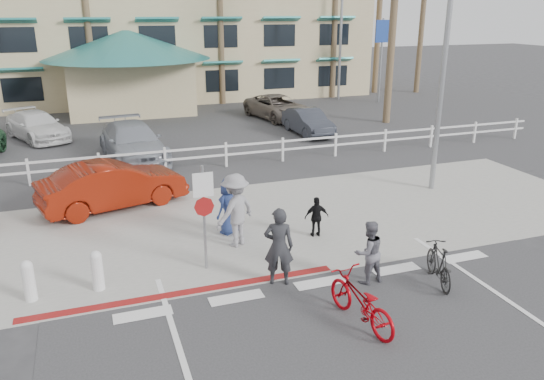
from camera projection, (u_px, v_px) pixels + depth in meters
name	position (u px, v px, depth m)	size (l,w,h in m)	color
ground	(331.00, 296.00, 11.65)	(140.00, 140.00, 0.00)	#333335
bike_path	(378.00, 348.00, 9.86)	(12.00, 16.00, 0.01)	#333335
sidewalk_plaza	(265.00, 222.00, 15.66)	(22.00, 7.00, 0.01)	gray
cross_street	(230.00, 182.00, 19.22)	(40.00, 5.00, 0.01)	#333335
parking_lot	(182.00, 129.00, 27.69)	(50.00, 16.00, 0.01)	#333335
curb_red	(186.00, 292.00, 11.77)	(7.00, 0.25, 0.02)	maroon
rail_fence	(228.00, 155.00, 21.00)	(29.40, 0.16, 1.00)	silver
building	(173.00, 13.00, 38.08)	(28.00, 16.00, 11.30)	#C4B286
sign_post	(204.00, 213.00, 12.41)	(0.50, 0.10, 2.90)	gray
bollard_0	(97.00, 270.00, 11.76)	(0.26, 0.26, 0.95)	silver
bollard_1	(29.00, 281.00, 11.32)	(0.26, 0.26, 0.95)	silver
streetlight_0	(445.00, 57.00, 17.14)	(0.60, 2.00, 9.00)	gray
streetlight_1	(341.00, 28.00, 35.29)	(0.60, 2.00, 9.50)	gray
info_sign	(381.00, 60.00, 34.77)	(1.20, 0.16, 5.60)	navy
palm_5	(220.00, 0.00, 33.09)	(4.00, 4.00, 13.00)	#1D491C
palm_9	(424.00, 1.00, 37.83)	(4.00, 4.00, 13.00)	#1D491C
bike_red	(361.00, 301.00, 10.44)	(0.69, 1.98, 1.04)	#9B020A
rider_red	(279.00, 246.00, 11.90)	(0.67, 0.44, 1.85)	#26262B
bike_black	(439.00, 264.00, 12.05)	(0.45, 1.60, 0.96)	black
rider_black	(369.00, 252.00, 12.00)	(0.73, 0.57, 1.50)	slate
pedestrian_a	(235.00, 210.00, 13.84)	(1.28, 0.73, 1.98)	gray
pedestrian_child	(317.00, 217.00, 14.52)	(0.67, 0.28, 1.14)	black
pedestrian_b	(229.00, 206.00, 14.64)	(0.79, 0.51, 1.61)	navy
car_white_sedan	(113.00, 185.00, 16.60)	(1.57, 4.50, 1.48)	maroon
lot_car_1	(133.00, 142.00, 21.85)	(2.12, 5.22, 1.51)	gray
lot_car_3	(308.00, 122.00, 26.37)	(1.34, 3.85, 1.27)	#2A2E37
lot_car_4	(37.00, 126.00, 25.37)	(1.84, 4.52, 1.31)	silver
lot_car_5	(278.00, 107.00, 30.09)	(2.22, 4.81, 1.34)	#695F57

